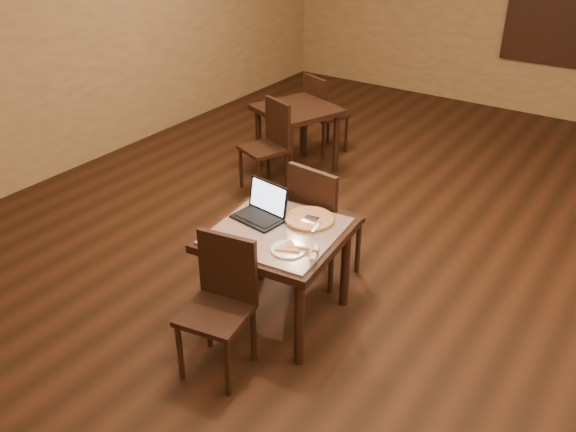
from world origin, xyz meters
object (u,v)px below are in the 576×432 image
Objects in this scene: pizza_pan at (309,220)px; other_table_b_chair_near at (270,140)px; chair_main_far at (320,217)px; laptop at (263,209)px; other_table_b at (297,118)px; other_table_b_chair_far at (321,110)px; tiled_table at (277,242)px; chair_main_near at (221,298)px.

other_table_b_chair_near is (-1.47, 1.55, -0.23)m from pizza_pan.
chair_main_far reaches higher than other_table_b_chair_near.
laptop reaches higher than other_table_b.
other_table_b_chair_far is at bearing 113.74° from other_table_b.
other_table_b is at bearing 113.74° from other_table_b_chair_far.
other_table_b is (-1.38, 2.35, -0.05)m from tiled_table.
other_table_b is at bearing 125.41° from pizza_pan.
laptop is (-0.20, 0.11, 0.17)m from tiled_table.
tiled_table is 3.24m from other_table_b_chair_far.
other_table_b is 1.06× the size of other_table_b_chair_near.
laptop reaches higher than chair_main_near.
laptop is 3.07m from other_table_b_chair_far.
other_table_b_chair_near reaches higher than other_table_b.
chair_main_near is 2.75m from other_table_b_chair_near.
chair_main_far is 1.02× the size of other_table_b.
laptop reaches higher than pizza_pan.
laptop is at bearing 134.06° from other_table_b_chair_far.
chair_main_far is 2.22m from other_table_b.
other_table_b_chair_far is (-0.03, 0.56, -0.07)m from other_table_b.
laptop is 0.39× the size of other_table_b.
other_table_b_chair_far is (-0.06, 1.12, 0.00)m from other_table_b_chair_near.
laptop is at bearing -34.89° from other_table_b_chair_near.
chair_main_far is 1.09× the size of other_table_b_chair_far.
tiled_table is at bearing 96.15° from chair_main_far.
chair_main_far is at bearing 79.77° from chair_main_near.
pizza_pan is at bearing -25.77° from other_table_b_chair_near.
other_table_b is (-1.37, 2.97, 0.07)m from chair_main_near.
pizza_pan is 2.15m from other_table_b_chair_near.
chair_main_far is at bearing 85.04° from tiled_table.
other_table_b_chair_near is at bearing 113.74° from other_table_b_chair_far.
other_table_b_chair_far is at bearing 110.08° from tiled_table.
tiled_table is 1.05× the size of other_table_b_chair_far.
pizza_pan is at bearing -33.88° from other_table_b.
chair_main_far is 2.65× the size of laptop.
chair_main_near is at bearing -44.56° from other_table_b.
other_table_b_chair_near is (-1.15, 1.68, -0.29)m from laptop.
tiled_table is 1.05× the size of other_table_b_chair_near.
laptop reaches higher than other_table_b_chair_far.
chair_main_far is 2.70m from other_table_b_chair_far.
laptop is at bearing 94.42° from chair_main_near.
other_table_b_chair_far reaches higher than pizza_pan.
tiled_table is 2.67× the size of pizza_pan.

